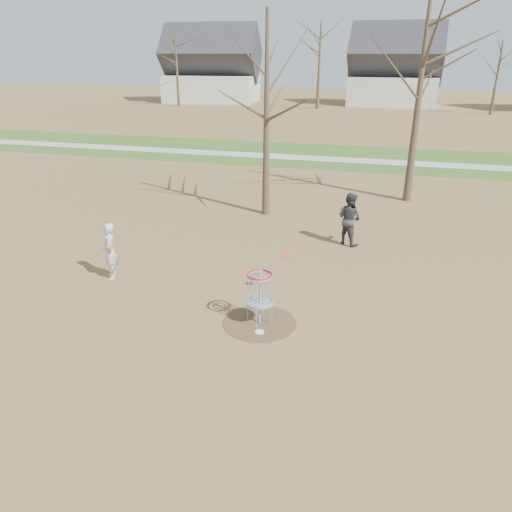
{
  "coord_description": "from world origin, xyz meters",
  "views": [
    {
      "loc": [
        2.68,
        -10.18,
        6.11
      ],
      "look_at": [
        -0.5,
        1.5,
        1.1
      ],
      "focal_mm": 35.0,
      "sensor_mm": 36.0,
      "label": 1
    }
  ],
  "objects_px": {
    "player_standing": "(110,251)",
    "disc_grounded": "(259,332)",
    "player_throwing": "(349,219)",
    "disc_golf_basket": "(260,289)"
  },
  "relations": [
    {
      "from": "disc_grounded",
      "to": "disc_golf_basket",
      "type": "bearing_deg",
      "value": 104.32
    },
    {
      "from": "player_standing",
      "to": "disc_grounded",
      "type": "distance_m",
      "value": 5.29
    },
    {
      "from": "player_throwing",
      "to": "disc_grounded",
      "type": "bearing_deg",
      "value": 109.77
    },
    {
      "from": "player_standing",
      "to": "disc_golf_basket",
      "type": "relative_size",
      "value": 1.22
    },
    {
      "from": "player_standing",
      "to": "disc_golf_basket",
      "type": "bearing_deg",
      "value": 45.46
    },
    {
      "from": "player_throwing",
      "to": "disc_grounded",
      "type": "distance_m",
      "value": 6.62
    },
    {
      "from": "player_standing",
      "to": "player_throwing",
      "type": "height_order",
      "value": "player_throwing"
    },
    {
      "from": "disc_grounded",
      "to": "disc_golf_basket",
      "type": "relative_size",
      "value": 0.16
    },
    {
      "from": "player_standing",
      "to": "player_throwing",
      "type": "relative_size",
      "value": 0.92
    },
    {
      "from": "player_standing",
      "to": "player_throwing",
      "type": "bearing_deg",
      "value": 97.67
    }
  ]
}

